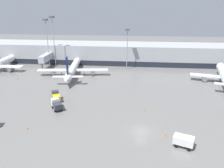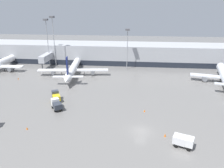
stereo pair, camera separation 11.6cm
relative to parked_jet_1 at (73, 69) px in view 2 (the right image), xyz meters
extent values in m
plane|color=slate|center=(26.00, -38.42, -2.73)|extent=(320.00, 320.00, 0.00)
cube|color=#9EA0A5|center=(26.00, 23.58, 1.77)|extent=(160.00, 16.00, 9.00)
cube|color=#1E232D|center=(26.00, 15.53, -1.53)|extent=(156.80, 0.10, 2.40)
cube|color=#A8AAB2|center=(-14.96, 10.19, 1.87)|extent=(2.60, 10.79, 2.80)
cylinder|color=#3F4247|center=(-14.96, 5.40, -1.13)|extent=(0.44, 0.44, 3.20)
cylinder|color=white|center=(-0.09, 0.77, 0.04)|extent=(5.71, 25.52, 2.76)
cone|color=white|center=(-1.75, 14.87, 0.04)|extent=(2.95, 3.32, 2.62)
cone|color=white|center=(1.64, -13.88, 0.04)|extent=(2.95, 4.39, 2.48)
cube|color=white|center=(-0.02, 0.14, -0.51)|extent=(27.88, 5.67, 0.44)
cube|color=white|center=(1.28, -10.82, 0.32)|extent=(10.65, 2.59, 0.35)
cube|color=navy|center=(1.28, -10.82, 4.07)|extent=(0.61, 2.21, 6.41)
cylinder|color=slate|center=(-7.74, -0.78, -1.34)|extent=(1.82, 2.83, 1.52)
cylinder|color=slate|center=(7.71, 1.05, -1.34)|extent=(1.82, 2.83, 1.52)
cylinder|color=#2D2D33|center=(-1.06, 8.95, -1.96)|extent=(0.20, 0.20, 1.53)
cylinder|color=#2D2D33|center=(-4.36, -1.02, -1.96)|extent=(0.20, 0.20, 1.53)
cylinder|color=#2D2D33|center=(4.47, 0.03, -1.96)|extent=(0.20, 0.20, 1.53)
cone|color=silver|center=(59.88, 11.55, -0.02)|extent=(3.84, 4.21, 3.11)
cylinder|color=slate|center=(50.12, -1.53, -1.67)|extent=(2.48, 3.55, 1.80)
cylinder|color=#2D2D33|center=(58.48, 5.53, -2.11)|extent=(0.20, 0.20, 1.23)
cylinder|color=#2D2D33|center=(52.71, -2.78, -2.11)|extent=(0.20, 0.20, 1.23)
cone|color=white|center=(-33.88, 20.34, 0.02)|extent=(2.93, 3.40, 2.93)
cylinder|color=slate|center=(-27.55, 2.85, -1.53)|extent=(1.70, 3.52, 1.70)
cylinder|color=#2D2D33|center=(-33.88, 13.38, -2.05)|extent=(0.20, 0.20, 1.36)
cylinder|color=#2D2D33|center=(-30.26, 2.10, -2.05)|extent=(0.20, 0.20, 1.36)
cube|color=silver|center=(33.47, -42.99, -1.25)|extent=(3.00, 2.83, 1.55)
cube|color=silver|center=(35.26, -43.71, -1.22)|extent=(2.10, 2.39, 1.62)
cylinder|color=black|center=(35.66, -42.86, -2.38)|extent=(0.74, 0.49, 0.70)
cylinder|color=black|center=(34.96, -44.61, -2.38)|extent=(0.74, 0.49, 0.70)
cylinder|color=black|center=(33.42, -41.96, -2.38)|extent=(0.74, 0.49, 0.70)
cylinder|color=black|center=(32.72, -43.71, -2.38)|extent=(0.74, 0.49, 0.70)
cube|color=#2D333D|center=(4.20, -30.57, -1.32)|extent=(3.10, 3.20, 1.41)
cube|color=silver|center=(3.04, -28.94, -0.99)|extent=(2.46, 2.36, 2.07)
cylinder|color=black|center=(2.26, -29.42, -2.38)|extent=(0.61, 0.72, 0.70)
cylinder|color=black|center=(3.76, -28.36, -2.38)|extent=(0.61, 0.72, 0.70)
cylinder|color=black|center=(3.71, -31.46, -2.38)|extent=(0.61, 0.72, 0.70)
cylinder|color=black|center=(5.20, -30.40, -2.38)|extent=(0.61, 0.72, 0.70)
cube|color=gold|center=(2.04, -25.21, -1.37)|extent=(2.93, 3.14, 1.31)
cube|color=#333842|center=(1.08, -23.44, -0.98)|extent=(2.39, 2.24, 2.09)
cylinder|color=black|center=(0.27, -23.81, -2.38)|extent=(0.55, 0.73, 0.70)
cylinder|color=black|center=(1.84, -22.96, -2.38)|extent=(0.55, 0.73, 0.70)
cylinder|color=black|center=(1.46, -26.03, -2.38)|extent=(0.55, 0.73, 0.70)
cylinder|color=black|center=(3.03, -25.18, -2.38)|extent=(0.55, 0.73, 0.70)
cone|color=orange|center=(27.17, -28.81, -2.42)|extent=(0.43, 0.43, 0.61)
cone|color=orange|center=(0.41, -40.38, -2.42)|extent=(0.40, 0.40, 0.62)
cone|color=orange|center=(31.11, -40.04, -2.33)|extent=(0.40, 0.40, 0.79)
cone|color=orange|center=(-19.44, -6.87, -2.35)|extent=(0.36, 0.36, 0.75)
cylinder|color=gray|center=(-11.17, 11.74, 7.97)|extent=(0.30, 0.30, 21.39)
cube|color=#4C4C51|center=(-11.17, 11.74, 19.06)|extent=(1.80, 1.80, 0.80)
cylinder|color=gray|center=(20.87, 11.25, 5.55)|extent=(0.30, 0.30, 16.55)
cube|color=#4C4C51|center=(20.87, 11.25, 14.23)|extent=(1.80, 1.80, 0.80)
cylinder|color=gray|center=(-14.60, 13.09, 7.37)|extent=(0.30, 0.30, 20.19)
cube|color=#4C4C51|center=(-14.60, 13.09, 17.86)|extent=(1.80, 1.80, 0.80)
camera|label=1|loc=(23.84, -81.04, 23.78)|focal=35.00mm
camera|label=2|loc=(23.96, -81.03, 23.78)|focal=35.00mm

